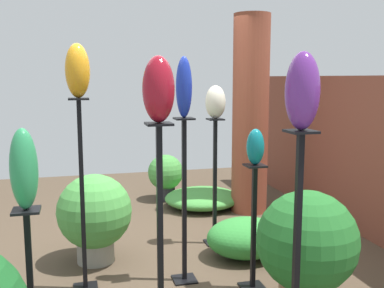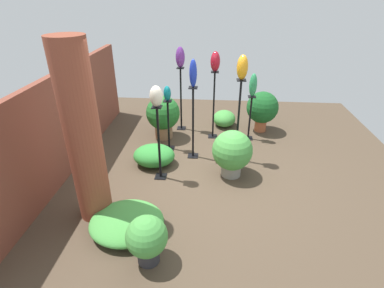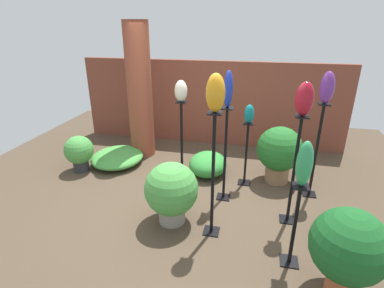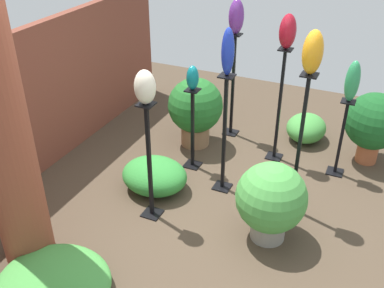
{
  "view_description": "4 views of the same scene",
  "coord_description": "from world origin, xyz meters",
  "px_view_note": "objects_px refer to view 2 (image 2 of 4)",
  "views": [
    {
      "loc": [
        4.2,
        -0.78,
        1.75
      ],
      "look_at": [
        0.19,
        0.25,
        1.14
      ],
      "focal_mm": 42.0,
      "sensor_mm": 36.0,
      "label": 1
    },
    {
      "loc": [
        -4.6,
        -0.32,
        3.02
      ],
      "look_at": [
        -0.23,
        0.03,
        0.71
      ],
      "focal_mm": 28.0,
      "sensor_mm": 36.0,
      "label": 2
    },
    {
      "loc": [
        0.98,
        -3.88,
        2.51
      ],
      "look_at": [
        0.05,
        0.3,
        0.75
      ],
      "focal_mm": 28.0,
      "sensor_mm": 36.0,
      "label": 3
    },
    {
      "loc": [
        -3.51,
        -1.41,
        3.16
      ],
      "look_at": [
        -0.28,
        0.07,
        1.07
      ],
      "focal_mm": 42.0,
      "sensor_mm": 36.0,
      "label": 4
    }
  ],
  "objects_px": {
    "pedestal_ivory": "(159,147)",
    "potted_plant_front_left": "(232,152)",
    "pedestal_ruby": "(214,108)",
    "art_vase_amber": "(242,67)",
    "brick_pillar": "(83,137)",
    "pedestal_teal": "(169,128)",
    "art_vase_jade": "(253,85)",
    "pedestal_violet": "(181,102)",
    "potted_plant_near_pillar": "(262,108)",
    "potted_plant_walkway_edge": "(163,115)",
    "pedestal_jade": "(250,120)",
    "art_vase_ruby": "(215,62)",
    "potted_plant_back_center": "(147,238)",
    "art_vase_ivory": "(156,96)",
    "pedestal_amber": "(238,125)",
    "pedestal_cobalt": "(193,126)",
    "art_vase_violet": "(180,57)",
    "art_vase_teal": "(167,93)",
    "art_vase_cobalt": "(193,73)"
  },
  "relations": [
    {
      "from": "potted_plant_near_pillar",
      "to": "potted_plant_front_left",
      "type": "bearing_deg",
      "value": 158.71
    },
    {
      "from": "pedestal_ivory",
      "to": "art_vase_ivory",
      "type": "xyz_separation_m",
      "value": [
        0.0,
        0.0,
        0.89
      ]
    },
    {
      "from": "pedestal_jade",
      "to": "pedestal_ruby",
      "type": "xyz_separation_m",
      "value": [
        0.03,
        0.79,
        0.24
      ]
    },
    {
      "from": "art_vase_ivory",
      "to": "pedestal_amber",
      "type": "bearing_deg",
      "value": -61.69
    },
    {
      "from": "brick_pillar",
      "to": "art_vase_amber",
      "type": "xyz_separation_m",
      "value": [
        1.75,
        -2.15,
        0.53
      ]
    },
    {
      "from": "brick_pillar",
      "to": "potted_plant_walkway_edge",
      "type": "height_order",
      "value": "brick_pillar"
    },
    {
      "from": "art_vase_jade",
      "to": "potted_plant_front_left",
      "type": "bearing_deg",
      "value": 163.61
    },
    {
      "from": "pedestal_amber",
      "to": "pedestal_teal",
      "type": "relative_size",
      "value": 1.51
    },
    {
      "from": "pedestal_jade",
      "to": "art_vase_ruby",
      "type": "bearing_deg",
      "value": 87.62
    },
    {
      "from": "brick_pillar",
      "to": "pedestal_teal",
      "type": "xyz_separation_m",
      "value": [
        2.09,
        -0.79,
        -0.79
      ]
    },
    {
      "from": "pedestal_jade",
      "to": "art_vase_ruby",
      "type": "distance_m",
      "value": 1.47
    },
    {
      "from": "art_vase_amber",
      "to": "pedestal_jade",
      "type": "bearing_deg",
      "value": -19.29
    },
    {
      "from": "pedestal_ruby",
      "to": "art_vase_amber",
      "type": "bearing_deg",
      "value": -154.39
    },
    {
      "from": "potted_plant_near_pillar",
      "to": "pedestal_teal",
      "type": "bearing_deg",
      "value": 117.48
    },
    {
      "from": "pedestal_violet",
      "to": "potted_plant_back_center",
      "type": "height_order",
      "value": "pedestal_violet"
    },
    {
      "from": "pedestal_ruby",
      "to": "potted_plant_front_left",
      "type": "relative_size",
      "value": 1.74
    },
    {
      "from": "pedestal_jade",
      "to": "potted_plant_back_center",
      "type": "distance_m",
      "value": 3.82
    },
    {
      "from": "art_vase_cobalt",
      "to": "art_vase_teal",
      "type": "height_order",
      "value": "art_vase_cobalt"
    },
    {
      "from": "pedestal_ruby",
      "to": "potted_plant_walkway_edge",
      "type": "height_order",
      "value": "pedestal_ruby"
    },
    {
      "from": "pedestal_jade",
      "to": "pedestal_cobalt",
      "type": "bearing_deg",
      "value": 127.12
    },
    {
      "from": "brick_pillar",
      "to": "art_vase_teal",
      "type": "bearing_deg",
      "value": -20.72
    },
    {
      "from": "potted_plant_near_pillar",
      "to": "potted_plant_front_left",
      "type": "relative_size",
      "value": 1.1
    },
    {
      "from": "pedestal_teal",
      "to": "pedestal_violet",
      "type": "height_order",
      "value": "pedestal_violet"
    },
    {
      "from": "pedestal_amber",
      "to": "art_vase_teal",
      "type": "bearing_deg",
      "value": 76.07
    },
    {
      "from": "pedestal_ivory",
      "to": "potted_plant_front_left",
      "type": "height_order",
      "value": "pedestal_ivory"
    },
    {
      "from": "pedestal_ivory",
      "to": "potted_plant_back_center",
      "type": "bearing_deg",
      "value": -174.78
    },
    {
      "from": "pedestal_jade",
      "to": "potted_plant_front_left",
      "type": "xyz_separation_m",
      "value": [
        -1.49,
        0.44,
        0.03
      ]
    },
    {
      "from": "pedestal_jade",
      "to": "art_vase_jade",
      "type": "bearing_deg",
      "value": 0.0
    },
    {
      "from": "brick_pillar",
      "to": "pedestal_ivory",
      "type": "bearing_deg",
      "value": -37.92
    },
    {
      "from": "pedestal_jade",
      "to": "brick_pillar",
      "type": "bearing_deg",
      "value": 137.28
    },
    {
      "from": "art_vase_violet",
      "to": "potted_plant_back_center",
      "type": "height_order",
      "value": "art_vase_violet"
    },
    {
      "from": "art_vase_jade",
      "to": "pedestal_amber",
      "type": "bearing_deg",
      "value": 160.71
    },
    {
      "from": "pedestal_ivory",
      "to": "art_vase_jade",
      "type": "distance_m",
      "value": 2.45
    },
    {
      "from": "pedestal_jade",
      "to": "art_vase_ruby",
      "type": "xyz_separation_m",
      "value": [
        0.03,
        0.79,
        1.24
      ]
    },
    {
      "from": "pedestal_ruby",
      "to": "pedestal_teal",
      "type": "height_order",
      "value": "pedestal_ruby"
    },
    {
      "from": "art_vase_ruby",
      "to": "potted_plant_back_center",
      "type": "relative_size",
      "value": 0.62
    },
    {
      "from": "art_vase_teal",
      "to": "pedestal_jade",
      "type": "bearing_deg",
      "value": -70.49
    },
    {
      "from": "art_vase_cobalt",
      "to": "potted_plant_back_center",
      "type": "xyz_separation_m",
      "value": [
        -2.62,
        0.35,
        -1.3
      ]
    },
    {
      "from": "pedestal_teal",
      "to": "art_vase_violet",
      "type": "distance_m",
      "value": 1.57
    },
    {
      "from": "pedestal_violet",
      "to": "art_vase_violet",
      "type": "xyz_separation_m",
      "value": [
        0.0,
        0.0,
        1.0
      ]
    },
    {
      "from": "pedestal_amber",
      "to": "pedestal_cobalt",
      "type": "bearing_deg",
      "value": 86.5
    },
    {
      "from": "pedestal_violet",
      "to": "art_vase_jade",
      "type": "height_order",
      "value": "art_vase_jade"
    },
    {
      "from": "pedestal_amber",
      "to": "art_vase_ivory",
      "type": "xyz_separation_m",
      "value": [
        -0.73,
        1.36,
        0.76
      ]
    },
    {
      "from": "pedestal_ivory",
      "to": "pedestal_teal",
      "type": "relative_size",
      "value": 1.26
    },
    {
      "from": "pedestal_teal",
      "to": "art_vase_jade",
      "type": "height_order",
      "value": "art_vase_jade"
    },
    {
      "from": "art_vase_amber",
      "to": "art_vase_jade",
      "type": "relative_size",
      "value": 0.88
    },
    {
      "from": "potted_plant_near_pillar",
      "to": "pedestal_ivory",
      "type": "bearing_deg",
      "value": 136.53
    },
    {
      "from": "pedestal_amber",
      "to": "potted_plant_walkway_edge",
      "type": "xyz_separation_m",
      "value": [
        0.86,
        1.56,
        -0.2
      ]
    },
    {
      "from": "pedestal_ivory",
      "to": "potted_plant_front_left",
      "type": "relative_size",
      "value": 1.57
    },
    {
      "from": "pedestal_jade",
      "to": "art_vase_ivory",
      "type": "bearing_deg",
      "value": 134.69
    }
  ]
}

